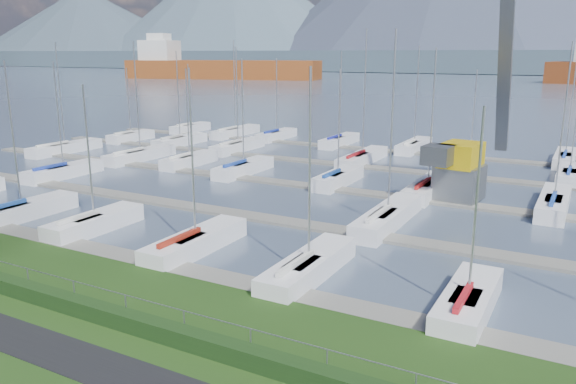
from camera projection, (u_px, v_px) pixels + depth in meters
The scene contains 9 objects.
path at pixel (87, 362), 19.98m from camera, with size 160.00×2.00×0.04m, color black.
water at pixel (559, 79), 244.31m from camera, with size 800.00×540.00×0.20m, color #49576C.
hedge at pixel (138, 324), 22.12m from camera, with size 80.00×0.70×0.70m, color #1A3313.
fence at pixel (144, 300), 22.25m from camera, with size 0.04×0.04×80.00m, color gray.
foothill at pixel (569, 62), 302.45m from camera, with size 900.00×80.00×12.00m, color #435662.
docks at pixel (372, 194), 44.76m from camera, with size 90.00×41.60×0.25m.
crane at pixel (473, 126), 42.39m from camera, with size 4.94×13.34×22.35m.
cargo_ship_west at pixel (213, 69), 244.27m from camera, with size 86.35×37.06×21.50m.
sailboat_fleet at pixel (340, 118), 47.71m from camera, with size 75.19×48.67×13.57m.
Camera 1 is at (14.85, -15.32, 10.74)m, focal length 35.00 mm.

